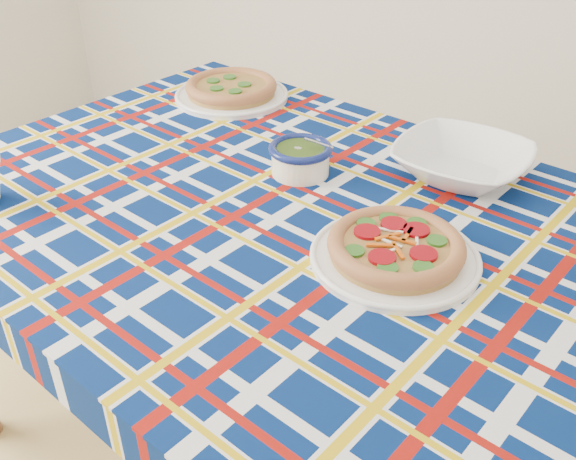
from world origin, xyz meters
The scene contains 6 objects.
dining_table centered at (0.28, 0.24, 0.74)m, with size 1.97×1.49×0.82m.
tablecloth centered at (0.28, 0.24, 0.77)m, with size 1.79×1.13×0.12m, color #041A4F, non-canonical shape.
main_focaccia_plate centered at (0.46, 0.19, 0.86)m, with size 0.32×0.32×0.06m, color #A3743A, non-canonical shape.
pesto_bowl centered at (0.16, 0.42, 0.87)m, with size 0.14×0.14×0.09m, color #22370F, non-canonical shape.
serving_bowl centered at (0.49, 0.57, 0.87)m, with size 0.30×0.30×0.07m, color white.
second_focaccia_plate centered at (-0.22, 0.74, 0.86)m, with size 0.34×0.34×0.06m, color #A3743A, non-canonical shape.
Camera 1 is at (0.72, -0.75, 1.52)m, focal length 40.00 mm.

